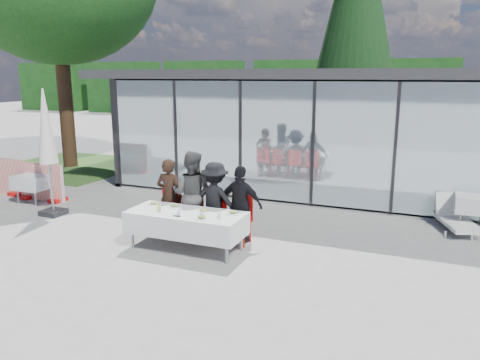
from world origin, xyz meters
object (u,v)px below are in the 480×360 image
spare_table_right (476,203)px  folded_eyeglasses (177,216)px  plate_d (233,213)px  diner_a (170,196)px  diner_chair_b (192,211)px  dining_table (186,223)px  juice_bottle (159,208)px  conifer_tree (357,7)px  diner_chair_c (215,214)px  plate_extra (202,218)px  diner_d (241,205)px  diner_chair_d (240,217)px  diner_chair_a (169,208)px  diner_b (192,194)px  lounger (455,217)px  spare_chair_b (452,197)px  spare_table_left (34,182)px  market_umbrella (46,134)px  plate_b (174,206)px  plate_a (154,203)px  diner_c (215,201)px  plate_c (204,211)px

spare_table_right → folded_eyeglasses: bearing=-143.6°
folded_eyeglasses → plate_d: bearing=30.9°
diner_a → diner_chair_b: diner_a is taller
diner_chair_b → dining_table: bearing=-69.6°
juice_bottle → conifer_tree: (1.48, 12.92, 5.16)m
diner_chair_b → juice_bottle: bearing=-103.5°
diner_chair_c → plate_extra: size_ratio=3.70×
diner_d → folded_eyeglasses: size_ratio=11.19×
diner_chair_d → spare_table_right: diner_chair_d is taller
diner_chair_a → folded_eyeglasses: diner_chair_a is taller
diner_b → diner_chair_c: (0.53, -0.02, -0.36)m
lounger → plate_d: bearing=-141.9°
diner_chair_c → folded_eyeglasses: bearing=-104.0°
folded_eyeglasses → spare_chair_b: size_ratio=0.14×
dining_table → folded_eyeglasses: bearing=-92.8°
spare_table_left → market_umbrella: (1.28, -0.72, 1.39)m
folded_eyeglasses → market_umbrella: market_umbrella is taller
plate_d → spare_table_left: plate_d is taller
plate_d → lounger: 5.05m
diner_chair_b → plate_b: diner_chair_b is taller
plate_extra → diner_a: bearing=141.0°
diner_d → diner_chair_d: diner_d is taller
dining_table → lounger: size_ratio=1.55×
market_umbrella → juice_bottle: bearing=-14.7°
spare_chair_b → plate_a: bearing=-145.6°
diner_c → plate_d: (0.64, -0.54, -0.02)m
diner_d → juice_bottle: diner_d is taller
diner_chair_d → diner_b: bearing=178.9°
plate_a → plate_c: 1.16m
diner_a → juice_bottle: bearing=106.7°
spare_table_right → spare_chair_b: 0.69m
plate_b → folded_eyeglasses: 0.63m
spare_table_right → lounger: size_ratio=0.59×
plate_b → folded_eyeglasses: plate_b is taller
plate_b → market_umbrella: market_umbrella is taller
diner_chair_d → spare_chair_b: (3.95, 3.32, 0.00)m
diner_d → plate_d: (0.07, -0.54, -0.01)m
plate_d → market_umbrella: size_ratio=0.09×
diner_chair_c → lounger: bearing=29.3°
diner_b → juice_bottle: diner_b is taller
diner_chair_b → diner_chair_a: bearing=180.0°
dining_table → diner_chair_a: 1.11m
diner_c → plate_d: 0.84m
dining_table → juice_bottle: bearing=-163.4°
diner_a → juice_bottle: diner_a is taller
juice_bottle → market_umbrella: 3.88m
diner_chair_c → juice_bottle: 1.20m
spare_table_right → market_umbrella: (-9.33, -2.77, 1.39)m
plate_b → market_umbrella: bearing=171.0°
diner_d → plate_a: 1.75m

